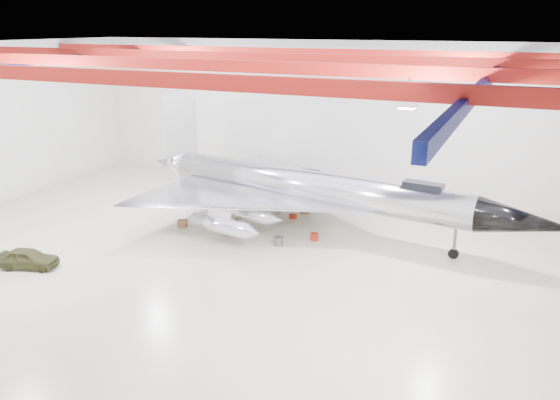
% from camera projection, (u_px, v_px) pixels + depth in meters
% --- Properties ---
extents(floor, '(40.00, 40.00, 0.00)m').
position_uv_depth(floor, '(232.00, 260.00, 29.31)').
color(floor, beige).
rests_on(floor, ground).
extents(wall_back, '(40.00, 0.00, 40.00)m').
position_uv_depth(wall_back, '(329.00, 117.00, 40.61)').
color(wall_back, silver).
rests_on(wall_back, floor).
extents(ceiling, '(40.00, 40.00, 0.00)m').
position_uv_depth(ceiling, '(226.00, 48.00, 25.93)').
color(ceiling, '#0A0F38').
rests_on(ceiling, wall_back).
extents(ceiling_structure, '(39.50, 29.50, 1.08)m').
position_uv_depth(ceiling_structure, '(226.00, 62.00, 26.13)').
color(ceiling_structure, maroon).
rests_on(ceiling_structure, ceiling).
extents(jet_aircraft, '(27.19, 17.23, 7.42)m').
position_uv_depth(jet_aircraft, '(311.00, 191.00, 33.07)').
color(jet_aircraft, silver).
rests_on(jet_aircraft, floor).
extents(jeep, '(3.34, 2.17, 1.06)m').
position_uv_depth(jeep, '(28.00, 258.00, 28.20)').
color(jeep, '#3B3B1D').
rests_on(jeep, floor).
extents(crate_ply, '(0.68, 0.62, 0.39)m').
position_uv_depth(crate_ply, '(182.00, 223.00, 34.14)').
color(crate_ply, olive).
rests_on(crate_ply, floor).
extents(toolbox_red, '(0.48, 0.41, 0.29)m').
position_uv_depth(toolbox_red, '(293.00, 216.00, 35.49)').
color(toolbox_red, '#A72310').
rests_on(toolbox_red, floor).
extents(engine_drum, '(0.69, 0.69, 0.49)m').
position_uv_depth(engine_drum, '(278.00, 241.00, 31.17)').
color(engine_drum, '#59595B').
rests_on(engine_drum, floor).
extents(parts_bin, '(0.78, 0.71, 0.44)m').
position_uv_depth(parts_bin, '(305.00, 209.00, 36.58)').
color(parts_bin, olive).
rests_on(parts_bin, floor).
extents(crate_small, '(0.44, 0.37, 0.28)m').
position_uv_depth(crate_small, '(189.00, 193.00, 40.40)').
color(crate_small, '#59595B').
rests_on(crate_small, floor).
extents(tool_chest, '(0.51, 0.51, 0.43)m').
position_uv_depth(tool_chest, '(314.00, 237.00, 31.88)').
color(tool_chest, '#A72310').
rests_on(tool_chest, floor).
extents(oil_barrel, '(0.54, 0.47, 0.33)m').
position_uv_depth(oil_barrel, '(227.00, 232.00, 32.81)').
color(oil_barrel, olive).
rests_on(oil_barrel, floor).
extents(spares_box, '(0.46, 0.46, 0.34)m').
position_uv_depth(spares_box, '(330.00, 205.00, 37.66)').
color(spares_box, '#59595B').
rests_on(spares_box, floor).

